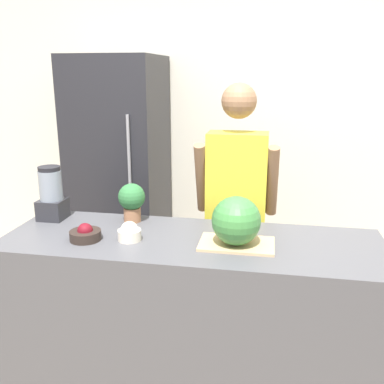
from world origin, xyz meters
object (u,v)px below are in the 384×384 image
object	(u,v)px
person	(236,210)
blender	(51,194)
bowl_cherries	(85,234)
potted_plant	(132,200)
watermelon	(236,221)
refrigerator	(121,172)
bowl_cream	(130,233)

from	to	relation	value
person	blender	world-z (taller)	person
bowl_cherries	potted_plant	size ratio (longest dim) A/B	0.72
watermelon	blender	bearing A→B (deg)	168.31
refrigerator	person	xyz separation A→B (m)	(1.02, -0.65, -0.07)
blender	potted_plant	distance (m)	0.49
bowl_cherries	potted_plant	world-z (taller)	potted_plant
bowl_cream	potted_plant	size ratio (longest dim) A/B	0.53
person	potted_plant	bearing A→B (deg)	-146.93
bowl_cream	watermelon	bearing A→B (deg)	1.57
blender	potted_plant	bearing A→B (deg)	4.82
potted_plant	watermelon	bearing A→B (deg)	-23.27
refrigerator	blender	xyz separation A→B (m)	(-0.05, -1.07, 0.10)
refrigerator	person	world-z (taller)	refrigerator
watermelon	potted_plant	bearing A→B (deg)	156.73
watermelon	bowl_cherries	world-z (taller)	watermelon
bowl_cherries	potted_plant	distance (m)	0.37
person	watermelon	xyz separation A→B (m)	(0.05, -0.65, 0.16)
watermelon	bowl_cherries	size ratio (longest dim) A/B	1.50
blender	bowl_cream	bearing A→B (deg)	-23.66
refrigerator	bowl_cream	size ratio (longest dim) A/B	15.33
watermelon	bowl_cherries	distance (m)	0.79
person	bowl_cream	distance (m)	0.84
blender	bowl_cherries	bearing A→B (deg)	-40.58
person	refrigerator	bearing A→B (deg)	147.35
bowl_cherries	blender	size ratio (longest dim) A/B	0.51
potted_plant	refrigerator	bearing A→B (deg)	113.00
bowl_cherries	blender	distance (m)	0.45
bowl_cream	blender	world-z (taller)	blender
person	bowl_cherries	bearing A→B (deg)	-136.20
blender	watermelon	bearing A→B (deg)	-11.69
refrigerator	blender	world-z (taller)	refrigerator
person	potted_plant	world-z (taller)	person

